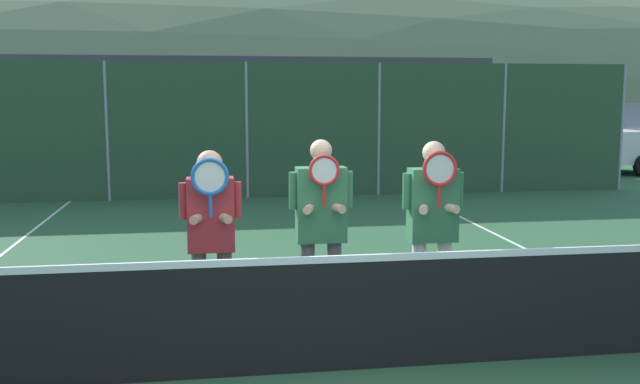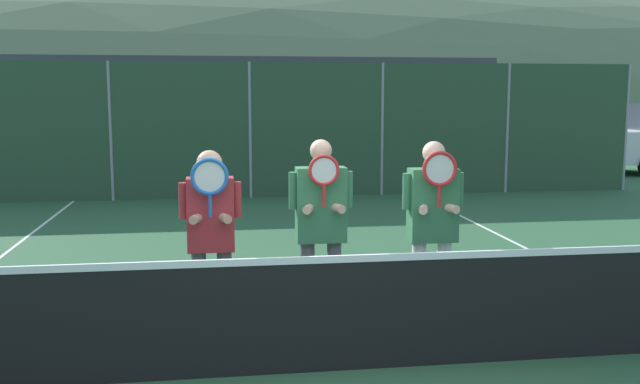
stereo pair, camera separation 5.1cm
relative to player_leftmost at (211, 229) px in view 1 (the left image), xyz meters
name	(u,v)px [view 1 (the left image)]	position (x,y,z in m)	size (l,w,h in m)	color
ground_plane	(314,372)	(0.78, -0.86, -1.01)	(120.00, 120.00, 0.00)	#2D5B38
hill_distant	(218,120)	(0.78, 54.46, -1.01)	(120.02, 66.68, 23.34)	#5B7551
clubhouse_building	(242,110)	(1.10, 17.59, 0.64)	(15.02, 5.50, 3.26)	tan
fence_back	(247,130)	(0.78, 8.78, 0.40)	(17.04, 0.06, 2.83)	gray
tennis_net	(314,313)	(0.78, -0.86, -0.53)	(9.73, 0.09, 1.03)	gray
court_line_right_sideline	(559,265)	(4.40, 2.14, -1.01)	(0.05, 16.00, 0.01)	white
player_leftmost	(211,229)	(0.00, 0.00, 0.00)	(0.54, 0.34, 1.70)	#56565B
player_center_left	(321,221)	(0.98, 0.07, 0.03)	(0.58, 0.34, 1.78)	#56565B
player_center_right	(433,220)	(2.00, -0.02, 0.03)	(0.57, 0.34, 1.76)	white
car_far_left	(81,146)	(-3.08, 11.77, -0.11)	(4.65, 2.10, 1.78)	black
car_left_of_center	(301,142)	(2.33, 11.97, -0.07)	(4.61, 1.95, 1.87)	silver
car_center	(502,143)	(7.60, 11.56, -0.11)	(4.36, 2.00, 1.77)	black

